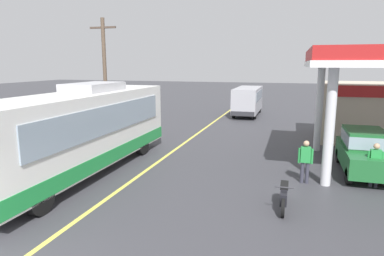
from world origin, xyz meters
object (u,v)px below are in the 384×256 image
(coach_bus_main, at_px, (82,132))
(pedestrian_by_shop, at_px, (305,159))
(pedestrian_near_pump, at_px, (375,163))
(minibus_opposing_lane, at_px, (248,99))
(motorcycle_parked_forecourt, at_px, (284,195))
(car_at_pump, at_px, (364,149))

(coach_bus_main, xyz_separation_m, pedestrian_by_shop, (8.80, 1.28, -0.79))
(coach_bus_main, relative_size, pedestrian_near_pump, 6.65)
(minibus_opposing_lane, height_order, motorcycle_parked_forecourt, minibus_opposing_lane)
(motorcycle_parked_forecourt, distance_m, pedestrian_by_shop, 2.76)
(car_at_pump, height_order, minibus_opposing_lane, minibus_opposing_lane)
(motorcycle_parked_forecourt, bearing_deg, coach_bus_main, 170.63)
(coach_bus_main, bearing_deg, car_at_pump, 16.16)
(minibus_opposing_lane, bearing_deg, motorcycle_parked_forecourt, -79.32)
(car_at_pump, distance_m, minibus_opposing_lane, 16.41)
(minibus_opposing_lane, relative_size, pedestrian_near_pump, 3.69)
(pedestrian_near_pump, bearing_deg, coach_bus_main, -172.07)
(coach_bus_main, relative_size, minibus_opposing_lane, 1.80)
(pedestrian_by_shop, bearing_deg, coach_bus_main, -171.70)
(coach_bus_main, xyz_separation_m, pedestrian_near_pump, (11.23, 1.56, -0.79))
(coach_bus_main, xyz_separation_m, motorcycle_parked_forecourt, (8.11, -1.34, -1.28))
(minibus_opposing_lane, height_order, pedestrian_by_shop, minibus_opposing_lane)
(coach_bus_main, relative_size, motorcycle_parked_forecourt, 6.13)
(pedestrian_near_pump, distance_m, pedestrian_by_shop, 2.44)
(motorcycle_parked_forecourt, bearing_deg, car_at_pump, 56.33)
(coach_bus_main, height_order, pedestrian_near_pump, coach_bus_main)
(coach_bus_main, height_order, motorcycle_parked_forecourt, coach_bus_main)
(car_at_pump, xyz_separation_m, pedestrian_near_pump, (0.07, -1.67, -0.08))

